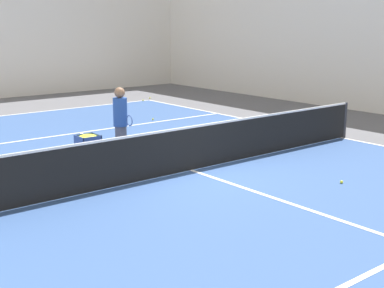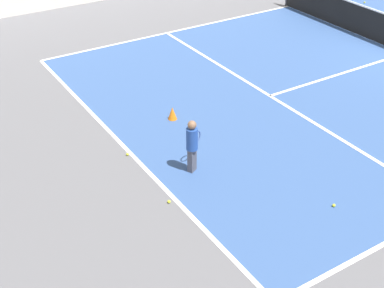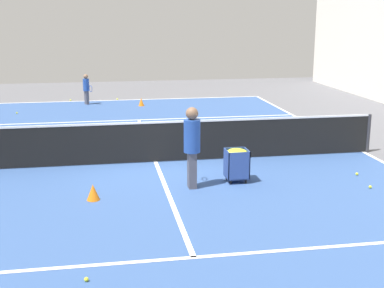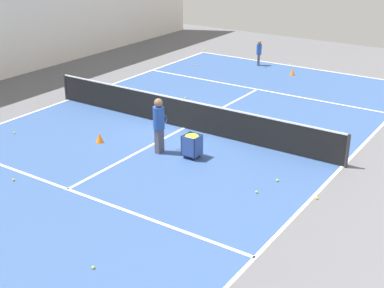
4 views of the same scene
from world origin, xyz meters
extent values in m
cube|color=white|center=(0.00, -10.46, 0.01)|extent=(11.80, 0.10, 0.00)
cube|color=white|center=(-5.90, 0.00, 0.01)|extent=(0.10, 20.92, 0.00)
cube|color=white|center=(0.00, -5.75, 0.01)|extent=(11.80, 0.10, 0.00)
cube|color=#4C4C56|center=(1.93, -9.59, 0.29)|extent=(0.20, 0.24, 0.58)
cylinder|color=#234799|center=(1.93, -9.59, 0.84)|extent=(0.35, 0.35, 0.52)
sphere|color=#846047|center=(1.93, -9.59, 1.20)|extent=(0.19, 0.19, 0.19)
torus|color=#2D478C|center=(1.74, -9.34, 0.71)|extent=(0.15, 0.26, 0.28)
cone|color=orange|center=(-0.34, -8.77, 0.18)|extent=(0.24, 0.24, 0.34)
sphere|color=yellow|center=(-4.51, 3.00, 0.04)|extent=(0.07, 0.07, 0.07)
sphere|color=yellow|center=(2.67, -10.63, 0.04)|extent=(0.07, 0.07, 0.07)
sphere|color=yellow|center=(-4.68, 2.03, 0.04)|extent=(0.07, 0.07, 0.07)
sphere|color=yellow|center=(4.58, -7.81, 0.04)|extent=(0.07, 0.07, 0.07)
sphere|color=yellow|center=(0.60, -10.56, 0.04)|extent=(0.07, 0.07, 0.07)
camera|label=1|loc=(-7.71, -9.58, 3.46)|focal=50.00mm
camera|label=2|loc=(10.31, -14.87, 6.99)|focal=50.00mm
camera|label=3|loc=(1.39, 13.53, 3.83)|focal=50.00mm
camera|label=4|loc=(-10.31, 14.87, 6.99)|focal=50.00mm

